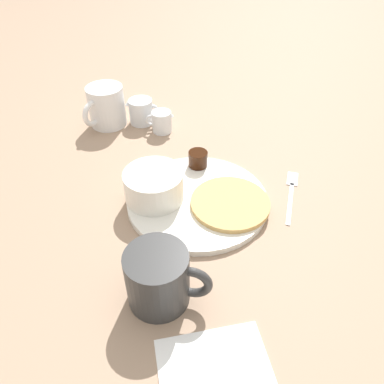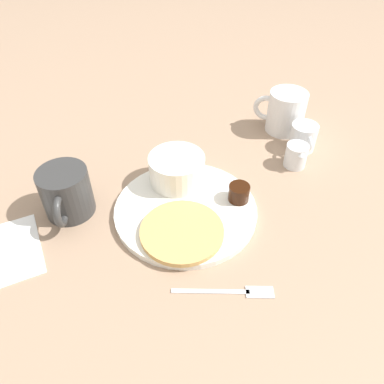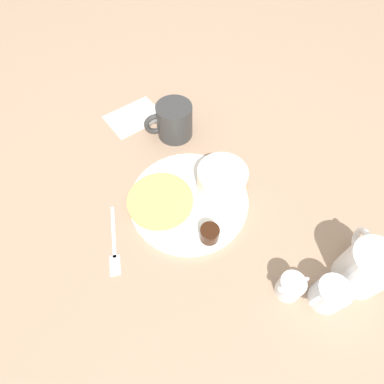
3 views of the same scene
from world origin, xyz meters
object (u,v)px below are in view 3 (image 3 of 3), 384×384
object	(u,v)px
plate	(189,200)
second_mug	(366,266)
bowl	(222,179)
coffee_mug	(174,121)
creamer_pitcher_far	(329,294)
fork	(114,247)
creamer_pitcher_near	(290,287)

from	to	relation	value
plate	second_mug	size ratio (longest dim) A/B	2.44
bowl	coffee_mug	bearing A→B (deg)	-103.32
bowl	creamer_pitcher_far	size ratio (longest dim) A/B	1.35
bowl	fork	world-z (taller)	bowl
creamer_pitcher_near	coffee_mug	bearing A→B (deg)	-106.68
second_mug	bowl	bearing A→B (deg)	-84.55
plate	fork	bearing A→B (deg)	-9.45
bowl	second_mug	distance (m)	0.31
bowl	second_mug	xyz separation A→B (m)	(-0.03, 0.31, 0.01)
plate	bowl	world-z (taller)	bowl
plate	fork	size ratio (longest dim) A/B	1.93
creamer_pitcher_far	fork	size ratio (longest dim) A/B	0.59
coffee_mug	fork	bearing A→B (deg)	25.16
bowl	creamer_pitcher_far	world-z (taller)	bowl
second_mug	creamer_pitcher_near	bearing A→B (deg)	-33.31
bowl	plate	bearing A→B (deg)	-21.11
coffee_mug	creamer_pitcher_far	world-z (taller)	coffee_mug
plate	creamer_pitcher_near	distance (m)	0.26
plate	creamer_pitcher_far	size ratio (longest dim) A/B	3.25
coffee_mug	second_mug	world-z (taller)	second_mug
bowl	second_mug	bearing A→B (deg)	95.45
plate	coffee_mug	distance (m)	0.21
fork	second_mug	size ratio (longest dim) A/B	1.26
second_mug	fork	bearing A→B (deg)	-52.42
plate	creamer_pitcher_near	world-z (taller)	creamer_pitcher_near
coffee_mug	fork	distance (m)	0.33
plate	coffee_mug	bearing A→B (deg)	-124.99
coffee_mug	second_mug	size ratio (longest dim) A/B	1.07
creamer_pitcher_near	creamer_pitcher_far	world-z (taller)	creamer_pitcher_far
bowl	creamer_pitcher_near	world-z (taller)	bowl
plate	fork	distance (m)	0.18
coffee_mug	creamer_pitcher_near	distance (m)	0.45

